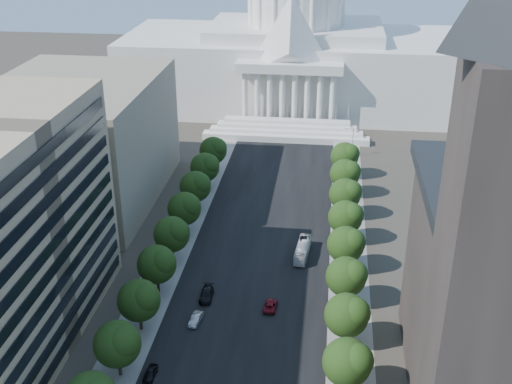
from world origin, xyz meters
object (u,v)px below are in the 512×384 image
at_px(car_dark_a, 150,373).
at_px(car_red, 270,305).
at_px(car_silver, 196,319).
at_px(city_bus, 303,250).
at_px(car_dark_b, 206,295).

height_order(car_dark_a, car_red, car_dark_a).
height_order(car_silver, city_bus, city_bus).
xyz_separation_m(car_silver, city_bus, (17.91, 25.83, 0.73)).
relative_size(car_dark_a, car_silver, 0.93).
xyz_separation_m(car_dark_b, city_bus, (17.44, 18.04, 0.64)).
bearing_deg(city_bus, car_silver, -119.41).
height_order(car_dark_b, city_bus, city_bus).
bearing_deg(car_red, city_bus, -99.59).
relative_size(car_dark_a, city_bus, 0.39).
bearing_deg(city_bus, car_dark_a, -113.31).
bearing_deg(car_silver, car_dark_a, -98.65).
bearing_deg(city_bus, car_dark_b, -128.71).
height_order(car_dark_a, city_bus, city_bus).
height_order(car_red, city_bus, city_bus).
xyz_separation_m(car_dark_a, city_bus, (22.26, 40.79, 0.76)).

